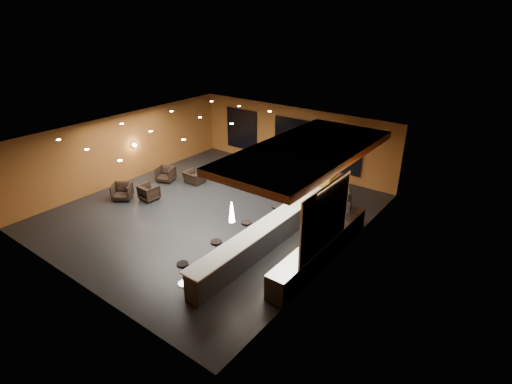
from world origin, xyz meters
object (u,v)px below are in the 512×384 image
Objects in this scene: pendant_0 at (232,212)px; armchair_a at (122,192)px; column at (327,169)px; armchair_c at (166,174)px; pendant_1 at (276,186)px; bar_counter at (267,236)px; armchair_b at (149,192)px; prep_counter at (321,249)px; bar_stool_4 at (298,199)px; bar_stool_1 at (217,248)px; armchair_d at (194,177)px; bar_stool_2 at (246,229)px; pendant_2 at (310,167)px; bar_stool_3 at (276,212)px; bar_stool_0 at (183,271)px; staff_a at (321,209)px; staff_b at (329,207)px; staff_c at (346,208)px.

pendant_0 is 0.81× the size of armchair_a.
column is 8.44m from armchair_c.
column reaches higher than pendant_1.
armchair_b is (-6.87, 0.07, -0.13)m from bar_counter.
armchair_a is at bearing -173.27° from prep_counter.
pendant_1 is at bearing -76.22° from bar_stool_4.
bar_stool_1 is (7.03, -3.86, 0.15)m from armchair_c.
armchair_d is at bearing 31.42° from armchair_a.
armchair_b is 0.95× the size of bar_stool_4.
bar_stool_2 is at bearing -32.64° from armchair_a.
pendant_2 is (0.00, 2.50, 0.00)m from pendant_1.
prep_counter is 7.28× the size of bar_stool_3.
armchair_a is 0.91× the size of armchair_d.
bar_counter is at bearing 90.00° from pendant_0.
bar_stool_0 is at bearing 152.51° from armchair_b.
staff_a is 3.18m from bar_stool_2.
armchair_b is at bearing 163.26° from pendant_0.
column is 4.14m from pendant_1.
pendant_2 is (0.00, 3.00, 1.85)m from bar_counter.
staff_b is 6.76m from bar_stool_0.
pendant_0 reaches higher than bar_counter.
bar_stool_4 reaches higher than armchair_c.
staff_a is (0.86, 4.53, -1.50)m from pendant_0.
pendant_0 is at bearing -10.98° from bar_stool_1.
bar_stool_0 is 5.18m from bar_stool_3.
pendant_0 is 0.41× the size of staff_a.
bar_counter is 9.21× the size of armchair_a.
prep_counter reaches higher than bar_stool_4.
pendant_0 reaches higher than bar_stool_3.
prep_counter reaches higher than armchair_d.
pendant_1 reaches higher than bar_stool_3.
armchair_b is (-7.72, -2.46, -0.49)m from staff_a.
bar_stool_0 is 0.96× the size of bar_stool_4.
armchair_b is 2.70m from armchair_d.
bar_stool_4 is (5.90, 0.59, 0.23)m from armchair_d.
bar_stool_4 reaches higher than armchair_d.
bar_stool_3 is at bearing -147.01° from staff_b.
staff_c is 1.88× the size of bar_stool_4.
pendant_1 reaches higher than bar_stool_1.
bar_stool_0 is (-0.91, -3.44, 0.02)m from bar_counter.
column is at bearing -143.61° from armchair_b.
column is 6.60m from bar_stool_1.
armchair_a is (-9.51, -4.01, -0.40)m from staff_c.
bar_stool_4 is at bearing 101.78° from bar_counter.
pendant_2 is at bearing -26.20° from bar_stool_4.
staff_a is 1.97× the size of armchair_a.
staff_c reaches higher than armchair_a.
pendant_1 is 8.31m from armchair_c.
prep_counter is at bearing -98.37° from staff_c.
pendant_1 is at bearing 68.75° from bar_stool_1.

